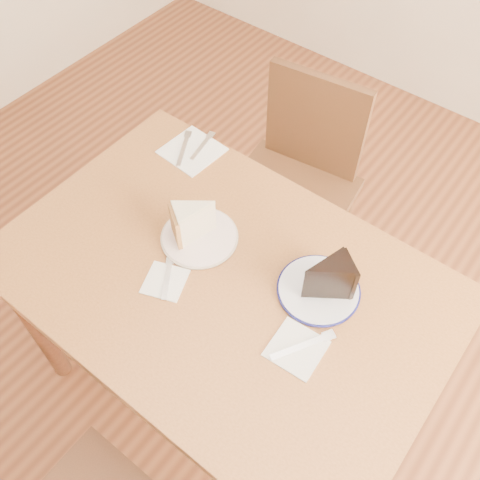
{
  "coord_description": "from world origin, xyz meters",
  "views": [
    {
      "loc": [
        0.51,
        -0.58,
        1.95
      ],
      "look_at": [
        -0.02,
        0.1,
        0.8
      ],
      "focal_mm": 40.0,
      "sensor_mm": 36.0,
      "label": 1
    }
  ],
  "objects_px": {
    "table": "(223,296)",
    "plate_navy": "(318,290)",
    "carrot_cake": "(197,221)",
    "chocolate_cake": "(325,280)",
    "chair_far": "(294,185)",
    "plate_cream": "(200,237)"
  },
  "relations": [
    {
      "from": "plate_cream",
      "to": "carrot_cake",
      "type": "height_order",
      "value": "carrot_cake"
    },
    {
      "from": "plate_cream",
      "to": "carrot_cake",
      "type": "relative_size",
      "value": 1.87
    },
    {
      "from": "plate_navy",
      "to": "table",
      "type": "bearing_deg",
      "value": -152.16
    },
    {
      "from": "chair_far",
      "to": "plate_cream",
      "type": "distance_m",
      "value": 0.6
    },
    {
      "from": "chocolate_cake",
      "to": "plate_navy",
      "type": "bearing_deg",
      "value": 22.0
    },
    {
      "from": "table",
      "to": "carrot_cake",
      "type": "distance_m",
      "value": 0.23
    },
    {
      "from": "plate_navy",
      "to": "carrot_cake",
      "type": "xyz_separation_m",
      "value": [
        -0.37,
        -0.05,
        0.06
      ]
    },
    {
      "from": "chair_far",
      "to": "carrot_cake",
      "type": "distance_m",
      "value": 0.63
    },
    {
      "from": "plate_cream",
      "to": "plate_navy",
      "type": "height_order",
      "value": "same"
    },
    {
      "from": "table",
      "to": "plate_navy",
      "type": "bearing_deg",
      "value": 27.84
    },
    {
      "from": "carrot_cake",
      "to": "table",
      "type": "bearing_deg",
      "value": 8.42
    },
    {
      "from": "table",
      "to": "plate_cream",
      "type": "relative_size",
      "value": 5.78
    },
    {
      "from": "plate_navy",
      "to": "carrot_cake",
      "type": "height_order",
      "value": "carrot_cake"
    },
    {
      "from": "plate_navy",
      "to": "chocolate_cake",
      "type": "relative_size",
      "value": 1.78
    },
    {
      "from": "carrot_cake",
      "to": "chocolate_cake",
      "type": "relative_size",
      "value": 0.95
    },
    {
      "from": "chair_far",
      "to": "plate_cream",
      "type": "bearing_deg",
      "value": 84.92
    },
    {
      "from": "chair_far",
      "to": "plate_navy",
      "type": "height_order",
      "value": "chair_far"
    },
    {
      "from": "carrot_cake",
      "to": "chocolate_cake",
      "type": "distance_m",
      "value": 0.38
    },
    {
      "from": "table",
      "to": "chair_far",
      "type": "relative_size",
      "value": 1.36
    },
    {
      "from": "table",
      "to": "chocolate_cake",
      "type": "distance_m",
      "value": 0.31
    },
    {
      "from": "table",
      "to": "plate_cream",
      "type": "bearing_deg",
      "value": 155.5
    },
    {
      "from": "table",
      "to": "plate_navy",
      "type": "xyz_separation_m",
      "value": [
        0.23,
        0.12,
        0.1
      ]
    }
  ]
}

